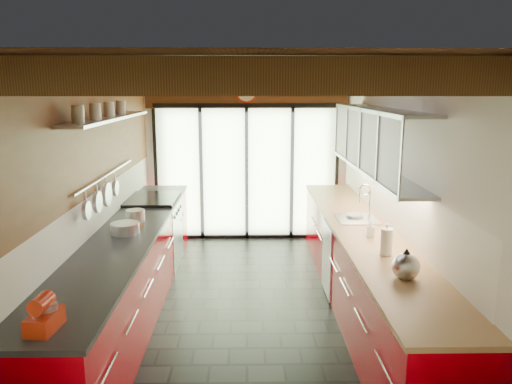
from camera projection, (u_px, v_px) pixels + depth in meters
ground at (247, 309)px, 5.55m from camera, size 5.50×5.50×0.00m
room_shell at (246, 162)px, 5.21m from camera, size 5.50×5.50×5.50m
ceiling_beams at (246, 83)px, 5.41m from camera, size 3.14×5.06×4.90m
glass_door at (247, 137)px, 7.84m from camera, size 2.95×0.10×2.90m
left_counter at (130, 271)px, 5.43m from camera, size 0.68×5.00×0.92m
range_stove at (154, 232)px, 6.85m from camera, size 0.66×0.90×0.97m
right_counter at (363, 269)px, 5.48m from camera, size 0.68×5.00×0.92m
sink_assembly at (358, 216)px, 5.77m from camera, size 0.45×0.52×0.43m
upper_cabinets_right at (376, 140)px, 5.49m from camera, size 0.34×3.00×3.00m
left_wall_fixtures at (108, 139)px, 5.28m from camera, size 0.28×2.60×0.96m
stand_mixer at (45, 315)px, 3.13m from camera, size 0.18×0.28×0.24m
pot_large at (135, 216)px, 5.68m from camera, size 0.22×0.22×0.13m
pot_small at (125, 228)px, 5.21m from camera, size 0.31×0.31×0.11m
cutting_board at (129, 228)px, 5.37m from camera, size 0.26×0.34×0.03m
kettle at (406, 265)px, 3.97m from camera, size 0.28×0.31×0.26m
paper_towel at (387, 242)px, 4.52m from camera, size 0.11×0.11×0.30m
soap_bottle at (371, 229)px, 5.09m from camera, size 0.09×0.09×0.17m
bowl at (355, 216)px, 5.83m from camera, size 0.21×0.21×0.05m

